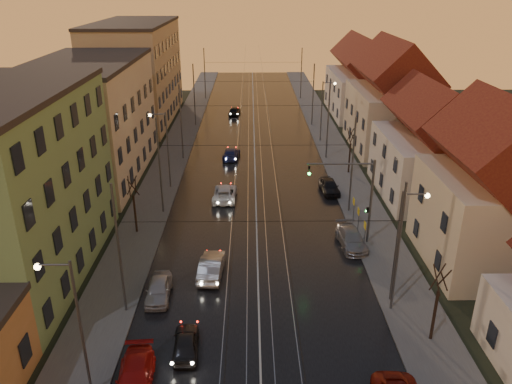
{
  "coord_description": "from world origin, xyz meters",
  "views": [
    {
      "loc": [
        -0.49,
        -17.83,
        19.82
      ],
      "look_at": [
        -0.05,
        20.89,
        3.36
      ],
      "focal_mm": 35.0,
      "sensor_mm": 36.0,
      "label": 1
    }
  ],
  "objects_px": {
    "driving_car_4": "(234,111)",
    "parked_left_3": "(159,289)",
    "driving_car_1": "(212,266)",
    "street_lamp_2": "(164,143)",
    "street_lamp_3": "(324,105)",
    "parked_right_1": "(351,239)",
    "parked_left_2": "(135,377)",
    "driving_car_2": "(225,193)",
    "street_lamp_1": "(402,236)",
    "parked_right_2": "(329,186)",
    "traffic_light_mast": "(359,191)",
    "driving_car_3": "(231,154)",
    "street_lamp_0": "(73,317)",
    "driving_car_0": "(186,343)"
  },
  "relations": [
    {
      "from": "driving_car_3",
      "to": "parked_left_3",
      "type": "relative_size",
      "value": 1.1
    },
    {
      "from": "traffic_light_mast",
      "to": "driving_car_3",
      "type": "distance_m",
      "value": 24.11
    },
    {
      "from": "street_lamp_3",
      "to": "parked_right_1",
      "type": "relative_size",
      "value": 1.73
    },
    {
      "from": "traffic_light_mast",
      "to": "parked_right_1",
      "type": "height_order",
      "value": "traffic_light_mast"
    },
    {
      "from": "street_lamp_2",
      "to": "driving_car_2",
      "type": "height_order",
      "value": "street_lamp_2"
    },
    {
      "from": "street_lamp_1",
      "to": "driving_car_3",
      "type": "distance_m",
      "value": 31.8
    },
    {
      "from": "street_lamp_2",
      "to": "traffic_light_mast",
      "type": "bearing_deg",
      "value": -35.07
    },
    {
      "from": "parked_left_3",
      "to": "parked_right_1",
      "type": "distance_m",
      "value": 15.92
    },
    {
      "from": "street_lamp_2",
      "to": "street_lamp_3",
      "type": "xyz_separation_m",
      "value": [
        18.21,
        16.0,
        0.0
      ]
    },
    {
      "from": "street_lamp_2",
      "to": "driving_car_2",
      "type": "distance_m",
      "value": 7.99
    },
    {
      "from": "parked_left_3",
      "to": "parked_right_2",
      "type": "xyz_separation_m",
      "value": [
        14.17,
        17.99,
        0.02
      ]
    },
    {
      "from": "driving_car_4",
      "to": "parked_right_1",
      "type": "relative_size",
      "value": 0.85
    },
    {
      "from": "street_lamp_2",
      "to": "street_lamp_3",
      "type": "bearing_deg",
      "value": 41.31
    },
    {
      "from": "driving_car_2",
      "to": "driving_car_3",
      "type": "xyz_separation_m",
      "value": [
        0.21,
        12.17,
        -0.03
      ]
    },
    {
      "from": "traffic_light_mast",
      "to": "parked_right_1",
      "type": "xyz_separation_m",
      "value": [
        -0.39,
        -0.47,
        -3.93
      ]
    },
    {
      "from": "parked_left_3",
      "to": "parked_right_1",
      "type": "relative_size",
      "value": 0.85
    },
    {
      "from": "street_lamp_3",
      "to": "parked_left_3",
      "type": "distance_m",
      "value": 39.02
    },
    {
      "from": "parked_right_1",
      "to": "parked_left_2",
      "type": "bearing_deg",
      "value": -137.72
    },
    {
      "from": "street_lamp_1",
      "to": "parked_left_2",
      "type": "bearing_deg",
      "value": -154.34
    },
    {
      "from": "driving_car_1",
      "to": "driving_car_2",
      "type": "bearing_deg",
      "value": -87.66
    },
    {
      "from": "parked_right_1",
      "to": "street_lamp_2",
      "type": "bearing_deg",
      "value": 138.83
    },
    {
      "from": "driving_car_0",
      "to": "driving_car_1",
      "type": "relative_size",
      "value": 0.8
    },
    {
      "from": "driving_car_0",
      "to": "driving_car_4",
      "type": "distance_m",
      "value": 55.16
    },
    {
      "from": "traffic_light_mast",
      "to": "driving_car_4",
      "type": "height_order",
      "value": "traffic_light_mast"
    },
    {
      "from": "driving_car_1",
      "to": "street_lamp_2",
      "type": "bearing_deg",
      "value": -67.26
    },
    {
      "from": "driving_car_0",
      "to": "parked_right_2",
      "type": "relative_size",
      "value": 0.88
    },
    {
      "from": "driving_car_0",
      "to": "parked_right_1",
      "type": "relative_size",
      "value": 0.78
    },
    {
      "from": "driving_car_1",
      "to": "driving_car_4",
      "type": "distance_m",
      "value": 47.01
    },
    {
      "from": "street_lamp_3",
      "to": "driving_car_2",
      "type": "distance_m",
      "value": 22.94
    },
    {
      "from": "traffic_light_mast",
      "to": "driving_car_1",
      "type": "bearing_deg",
      "value": -157.67
    },
    {
      "from": "parked_right_1",
      "to": "parked_right_2",
      "type": "height_order",
      "value": "parked_right_2"
    },
    {
      "from": "street_lamp_2",
      "to": "parked_left_3",
      "type": "distance_m",
      "value": 20.0
    },
    {
      "from": "traffic_light_mast",
      "to": "parked_left_3",
      "type": "height_order",
      "value": "traffic_light_mast"
    },
    {
      "from": "street_lamp_3",
      "to": "street_lamp_2",
      "type": "bearing_deg",
      "value": -138.69
    },
    {
      "from": "driving_car_4",
      "to": "parked_right_2",
      "type": "distance_m",
      "value": 33.45
    },
    {
      "from": "traffic_light_mast",
      "to": "driving_car_2",
      "type": "bearing_deg",
      "value": 140.76
    },
    {
      "from": "street_lamp_1",
      "to": "traffic_light_mast",
      "type": "distance_m",
      "value": 8.08
    },
    {
      "from": "street_lamp_3",
      "to": "parked_left_3",
      "type": "relative_size",
      "value": 2.04
    },
    {
      "from": "driving_car_1",
      "to": "parked_right_1",
      "type": "relative_size",
      "value": 0.98
    },
    {
      "from": "traffic_light_mast",
      "to": "parked_left_2",
      "type": "xyz_separation_m",
      "value": [
        -14.6,
        -15.55,
        -3.94
      ]
    },
    {
      "from": "street_lamp_0",
      "to": "parked_left_2",
      "type": "distance_m",
      "value": 4.93
    },
    {
      "from": "parked_right_2",
      "to": "traffic_light_mast",
      "type": "bearing_deg",
      "value": -91.99
    },
    {
      "from": "street_lamp_0",
      "to": "driving_car_3",
      "type": "xyz_separation_m",
      "value": [
        6.29,
        37.18,
        -4.26
      ]
    },
    {
      "from": "street_lamp_0",
      "to": "driving_car_1",
      "type": "relative_size",
      "value": 1.77
    },
    {
      "from": "street_lamp_0",
      "to": "street_lamp_1",
      "type": "height_order",
      "value": "same"
    },
    {
      "from": "street_lamp_3",
      "to": "traffic_light_mast",
      "type": "distance_m",
      "value": 28.03
    },
    {
      "from": "driving_car_4",
      "to": "parked_left_3",
      "type": "relative_size",
      "value": 1.0
    },
    {
      "from": "parked_left_2",
      "to": "parked_left_3",
      "type": "bearing_deg",
      "value": 86.54
    },
    {
      "from": "driving_car_4",
      "to": "parked_right_2",
      "type": "height_order",
      "value": "parked_right_2"
    },
    {
      "from": "driving_car_2",
      "to": "street_lamp_1",
      "type": "bearing_deg",
      "value": 127.74
    }
  ]
}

